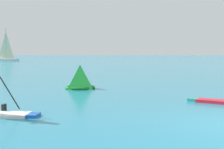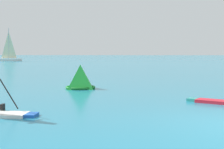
% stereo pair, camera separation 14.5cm
% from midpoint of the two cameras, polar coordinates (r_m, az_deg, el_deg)
% --- Properties ---
extents(race_marker_buoy, '(1.70, 1.70, 1.18)m').
position_cam_midpoint_polar(race_marker_buoy, '(15.89, -5.33, -0.60)').
color(race_marker_buoy, green).
rests_on(race_marker_buoy, ground).
extents(sailboat_left_horizon, '(5.06, 1.50, 6.82)m').
position_cam_midpoint_polar(sailboat_left_horizon, '(70.53, -17.61, 3.04)').
color(sailboat_left_horizon, white).
rests_on(sailboat_left_horizon, ground).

